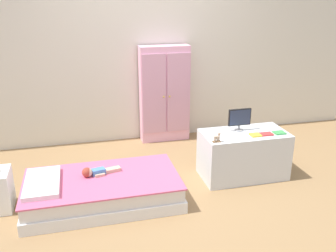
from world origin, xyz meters
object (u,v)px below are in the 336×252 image
Objects in this scene: wardrobe at (165,94)px; tv_monitor at (240,118)px; tv_stand at (243,154)px; rocking_horse_toy at (217,138)px; book_red at (266,134)px; bed at (103,190)px; book_yellow at (255,135)px; doll at (94,172)px; book_green at (279,133)px.

tv_monitor is (0.56, -1.22, 0.01)m from wardrobe.
tv_stand is (0.60, -1.30, -0.40)m from wardrobe.
book_red is at bearing 6.31° from rocking_horse_toy.
bed is 1.15× the size of wardrobe.
tv_stand is at bearing 122.38° from book_yellow.
wardrobe is (1.06, 1.40, 0.36)m from doll.
book_yellow is at bearing 180.00° from book_red.
bed is 1.61× the size of tv_stand.
book_green is at bearing -56.06° from wardrobe.
doll is at bearing -173.63° from tv_monitor.
tv_monitor reaches higher than book_green.
wardrobe is 5.08× the size of tv_monitor.
doll is 3.73× the size of rocking_horse_toy.
bed is at bearing -179.83° from rocking_horse_toy.
doll is 0.30× the size of wardrobe.
wardrobe reaches higher than book_yellow.
book_yellow is (0.46, 0.06, -0.04)m from rocking_horse_toy.
book_yellow reaches higher than tv_stand.
tv_monitor reaches higher than bed.
book_yellow is at bearing 7.97° from rocking_horse_toy.
tv_stand is 0.46m from book_green.
book_green is at bearing 0.00° from book_red.
book_red is at bearing -60.84° from wardrobe.
doll is at bearing -176.66° from tv_stand.
book_red is at bearing 2.20° from bed.
wardrobe is at bearing 119.16° from book_red.
doll is at bearing 179.58° from book_green.
book_green is (1.95, 0.07, 0.41)m from bed.
rocking_horse_toy is 0.47m from book_yellow.
doll is 3.25× the size of book_green.
book_green reaches higher than tv_stand.
tv_monitor is at bearing 118.20° from book_yellow.
tv_stand is at bearing 3.34° from doll.
tv_monitor is at bearing 9.66° from bed.
doll reaches higher than bed.
rocking_horse_toy is (0.20, -1.48, -0.09)m from wardrobe.
book_red is (1.85, -0.01, 0.23)m from doll.
doll is at bearing 176.39° from rocking_horse_toy.
book_red reaches higher than doll.
book_red is (0.19, -0.11, 0.27)m from tv_stand.
rocking_horse_toy is at bearing -82.21° from wardrobe.
rocking_horse_toy is (-0.39, -0.18, 0.31)m from tv_stand.
tv_stand is 0.35m from book_red.
wardrobe is 1.57m from book_yellow.
bed is 1.60m from tv_stand.
book_yellow is at bearing -64.78° from wardrobe.
wardrobe is 1.63m from book_red.
tv_stand is at bearing 162.64° from book_green.
book_yellow is (1.73, -0.01, 0.23)m from doll.
rocking_horse_toy reaches higher than book_red.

